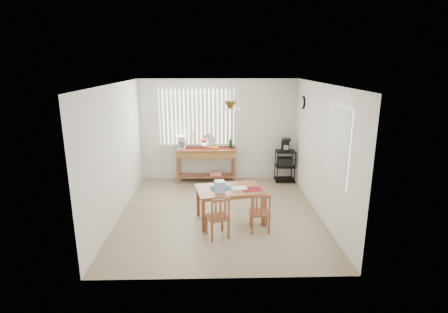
{
  "coord_description": "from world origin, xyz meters",
  "views": [
    {
      "loc": [
        -0.08,
        -6.61,
        2.98
      ],
      "look_at": [
        0.1,
        0.55,
        1.05
      ],
      "focal_mm": 28.0,
      "sensor_mm": 36.0,
      "label": 1
    }
  ],
  "objects_px": {
    "chair_right": "(260,213)",
    "dining_table": "(230,192)",
    "sideboard": "(207,157)",
    "chair_left": "(218,217)",
    "wire_cart": "(285,163)",
    "cart_items": "(286,145)"
  },
  "relations": [
    {
      "from": "sideboard",
      "to": "chair_right",
      "type": "distance_m",
      "value": 3.03
    },
    {
      "from": "wire_cart",
      "to": "cart_items",
      "type": "xyz_separation_m",
      "value": [
        0.0,
        0.01,
        0.48
      ]
    },
    {
      "from": "sideboard",
      "to": "chair_left",
      "type": "xyz_separation_m",
      "value": [
        0.26,
        -3.04,
        -0.27
      ]
    },
    {
      "from": "chair_right",
      "to": "sideboard",
      "type": "bearing_deg",
      "value": 109.81
    },
    {
      "from": "wire_cart",
      "to": "dining_table",
      "type": "height_order",
      "value": "wire_cart"
    },
    {
      "from": "sideboard",
      "to": "cart_items",
      "type": "bearing_deg",
      "value": -1.69
    },
    {
      "from": "sideboard",
      "to": "dining_table",
      "type": "xyz_separation_m",
      "value": [
        0.49,
        -2.38,
        -0.06
      ]
    },
    {
      "from": "cart_items",
      "to": "wire_cart",
      "type": "bearing_deg",
      "value": -90.0
    },
    {
      "from": "cart_items",
      "to": "chair_right",
      "type": "distance_m",
      "value": 3.01
    },
    {
      "from": "sideboard",
      "to": "dining_table",
      "type": "bearing_deg",
      "value": -78.29
    },
    {
      "from": "sideboard",
      "to": "wire_cart",
      "type": "relative_size",
      "value": 1.89
    },
    {
      "from": "sideboard",
      "to": "cart_items",
      "type": "xyz_separation_m",
      "value": [
        2.01,
        -0.06,
        0.32
      ]
    },
    {
      "from": "sideboard",
      "to": "chair_right",
      "type": "bearing_deg",
      "value": -70.19
    },
    {
      "from": "sideboard",
      "to": "wire_cart",
      "type": "xyz_separation_m",
      "value": [
        2.01,
        -0.07,
        -0.16
      ]
    },
    {
      "from": "chair_right",
      "to": "dining_table",
      "type": "bearing_deg",
      "value": 139.03
    },
    {
      "from": "sideboard",
      "to": "dining_table",
      "type": "distance_m",
      "value": 2.43
    },
    {
      "from": "cart_items",
      "to": "dining_table",
      "type": "relative_size",
      "value": 0.25
    },
    {
      "from": "dining_table",
      "to": "chair_right",
      "type": "xyz_separation_m",
      "value": [
        0.53,
        -0.46,
        -0.22
      ]
    },
    {
      "from": "dining_table",
      "to": "chair_left",
      "type": "xyz_separation_m",
      "value": [
        -0.23,
        -0.66,
        -0.21
      ]
    },
    {
      "from": "dining_table",
      "to": "chair_left",
      "type": "distance_m",
      "value": 0.73
    },
    {
      "from": "dining_table",
      "to": "cart_items",
      "type": "bearing_deg",
      "value": 56.85
    },
    {
      "from": "cart_items",
      "to": "dining_table",
      "type": "xyz_separation_m",
      "value": [
        -1.52,
        -2.32,
        -0.38
      ]
    }
  ]
}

